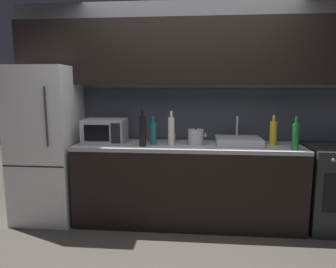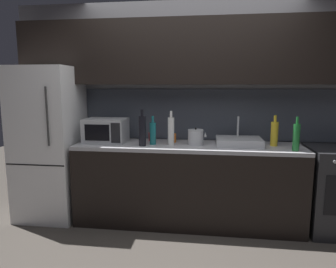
# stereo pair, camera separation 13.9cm
# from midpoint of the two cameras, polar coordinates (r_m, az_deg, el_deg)

# --- Properties ---
(ground_plane) EXTENTS (10.00, 10.00, 0.00)m
(ground_plane) POSITION_cam_midpoint_polar(r_m,az_deg,el_deg) (2.83, 3.69, -23.82)
(ground_plane) COLOR #3D3833
(back_wall) EXTENTS (4.20, 0.44, 2.50)m
(back_wall) POSITION_cam_midpoint_polar(r_m,az_deg,el_deg) (3.58, 5.26, 9.20)
(back_wall) COLOR slate
(back_wall) RESTS_ON ground
(counter_run) EXTENTS (2.46, 0.60, 0.90)m
(counter_run) POSITION_cam_midpoint_polar(r_m,az_deg,el_deg) (3.45, 4.79, -9.32)
(counter_run) COLOR black
(counter_run) RESTS_ON ground
(refrigerator) EXTENTS (0.68, 0.69, 1.75)m
(refrigerator) POSITION_cam_midpoint_polar(r_m,az_deg,el_deg) (3.78, -20.34, -1.63)
(refrigerator) COLOR white
(refrigerator) RESTS_ON ground
(oven_range) EXTENTS (0.60, 0.62, 0.90)m
(oven_range) POSITION_cam_midpoint_polar(r_m,az_deg,el_deg) (3.73, 29.99, -9.12)
(oven_range) COLOR #232326
(oven_range) RESTS_ON ground
(microwave) EXTENTS (0.46, 0.35, 0.27)m
(microwave) POSITION_cam_midpoint_polar(r_m,az_deg,el_deg) (3.50, -10.45, 0.66)
(microwave) COLOR #A8AAAF
(microwave) RESTS_ON counter_run
(sink_basin) EXTENTS (0.48, 0.38, 0.30)m
(sink_basin) POSITION_cam_midpoint_polar(r_m,az_deg,el_deg) (3.38, 14.26, -1.37)
(sink_basin) COLOR #ADAFB5
(sink_basin) RESTS_ON counter_run
(kettle) EXTENTS (0.20, 0.17, 0.19)m
(kettle) POSITION_cam_midpoint_polar(r_m,az_deg,el_deg) (3.31, 6.41, -0.61)
(kettle) COLOR #B7BABF
(kettle) RESTS_ON counter_run
(wine_bottle_green) EXTENTS (0.07, 0.07, 0.34)m
(wine_bottle_green) POSITION_cam_midpoint_polar(r_m,az_deg,el_deg) (3.26, 24.05, -0.50)
(wine_bottle_green) COLOR #1E6B2D
(wine_bottle_green) RESTS_ON counter_run
(wine_bottle_yellow) EXTENTS (0.08, 0.08, 0.33)m
(wine_bottle_yellow) POSITION_cam_midpoint_polar(r_m,az_deg,el_deg) (3.44, 20.41, 0.11)
(wine_bottle_yellow) COLOR gold
(wine_bottle_yellow) RESTS_ON counter_run
(wine_bottle_dark) EXTENTS (0.08, 0.08, 0.39)m
(wine_bottle_dark) POSITION_cam_midpoint_polar(r_m,az_deg,el_deg) (3.23, -3.62, 0.66)
(wine_bottle_dark) COLOR black
(wine_bottle_dark) RESTS_ON counter_run
(wine_bottle_white) EXTENTS (0.07, 0.07, 0.37)m
(wine_bottle_white) POSITION_cam_midpoint_polar(r_m,az_deg,el_deg) (3.27, 1.78, 0.61)
(wine_bottle_white) COLOR silver
(wine_bottle_white) RESTS_ON counter_run
(wine_bottle_teal) EXTENTS (0.07, 0.07, 0.31)m
(wine_bottle_teal) POSITION_cam_midpoint_polar(r_m,az_deg,el_deg) (3.31, -1.67, 0.19)
(wine_bottle_teal) COLOR #19666B
(wine_bottle_teal) RESTS_ON counter_run
(mug_red) EXTENTS (0.07, 0.07, 0.10)m
(mug_red) POSITION_cam_midpoint_polar(r_m,az_deg,el_deg) (3.53, -1.93, -0.53)
(mug_red) COLOR #A82323
(mug_red) RESTS_ON counter_run
(mug_orange) EXTENTS (0.09, 0.09, 0.10)m
(mug_orange) POSITION_cam_midpoint_polar(r_m,az_deg,el_deg) (3.45, 1.93, -0.74)
(mug_orange) COLOR orange
(mug_orange) RESTS_ON counter_run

